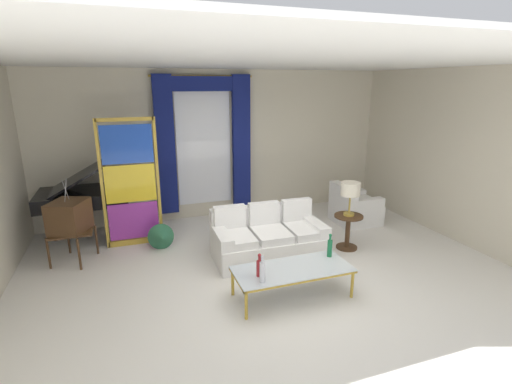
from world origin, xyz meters
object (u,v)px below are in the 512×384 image
(bottle_crystal_tall, at_px, (262,271))
(stained_glass_divider, at_px, (131,186))
(peacock_figurine, at_px, (162,238))
(table_lamp_brass, at_px, (351,190))
(bottle_amber_squat, at_px, (259,267))
(coffee_table, at_px, (292,270))
(bottle_blue_decanter, at_px, (330,247))
(vintage_tv, at_px, (69,218))
(round_side_table, at_px, (348,229))
(grand_piano, at_px, (83,195))
(armchair_white, at_px, (353,209))
(couch_white_long, at_px, (267,238))

(bottle_crystal_tall, distance_m, stained_glass_divider, 3.05)
(peacock_figurine, relative_size, table_lamp_brass, 1.05)
(bottle_amber_squat, distance_m, peacock_figurine, 2.35)
(coffee_table, xyz_separation_m, stained_glass_divider, (-1.88, 2.47, 0.68))
(bottle_blue_decanter, height_order, peacock_figurine, bottle_blue_decanter)
(vintage_tv, height_order, round_side_table, vintage_tv)
(vintage_tv, distance_m, peacock_figurine, 1.45)
(bottle_amber_squat, distance_m, table_lamp_brass, 2.37)
(grand_piano, bearing_deg, armchair_white, -10.87)
(bottle_amber_squat, xyz_separation_m, grand_piano, (-2.22, 3.17, 0.27))
(bottle_blue_decanter, xyz_separation_m, bottle_crystal_tall, (-1.12, -0.35, 0.01))
(armchair_white, bearing_deg, bottle_crystal_tall, -140.28)
(table_lamp_brass, xyz_separation_m, grand_piano, (-4.23, 2.02, -0.23))
(bottle_amber_squat, xyz_separation_m, armchair_white, (2.82, 2.20, -0.24))
(bottle_crystal_tall, distance_m, table_lamp_brass, 2.45)
(bottle_crystal_tall, height_order, vintage_tv, vintage_tv)
(coffee_table, height_order, bottle_blue_decanter, bottle_blue_decanter)
(vintage_tv, relative_size, round_side_table, 2.26)
(bottle_crystal_tall, xyz_separation_m, peacock_figurine, (-0.97, 2.26, -0.34))
(bottle_blue_decanter, distance_m, bottle_amber_squat, 1.12)
(round_side_table, bearing_deg, stained_glass_divider, 157.90)
(round_side_table, distance_m, grand_piano, 4.71)
(bottle_blue_decanter, bearing_deg, stained_glass_divider, 137.10)
(armchair_white, xyz_separation_m, grand_piano, (-5.03, 0.97, 0.51))
(bottle_crystal_tall, distance_m, bottle_amber_squat, 0.15)
(peacock_figurine, relative_size, round_side_table, 1.01)
(bottle_blue_decanter, relative_size, table_lamp_brass, 0.59)
(bottle_blue_decanter, xyz_separation_m, bottle_amber_squat, (-1.11, -0.20, -0.02))
(stained_glass_divider, height_order, grand_piano, stained_glass_divider)
(table_lamp_brass, bearing_deg, couch_white_long, 172.67)
(bottle_crystal_tall, bearing_deg, peacock_figurine, 113.20)
(couch_white_long, xyz_separation_m, stained_glass_divider, (-2.01, 1.20, 0.75))
(bottle_blue_decanter, relative_size, vintage_tv, 0.25)
(bottle_blue_decanter, distance_m, peacock_figurine, 2.85)
(armchair_white, height_order, peacock_figurine, armchair_white)
(bottle_crystal_tall, distance_m, grand_piano, 3.99)
(vintage_tv, height_order, grand_piano, grand_piano)
(vintage_tv, xyz_separation_m, peacock_figurine, (1.35, -0.04, -0.51))
(vintage_tv, bearing_deg, armchair_white, 0.55)
(couch_white_long, bearing_deg, bottle_amber_squat, -114.93)
(stained_glass_divider, xyz_separation_m, peacock_figurine, (0.41, -0.42, -0.84))
(coffee_table, distance_m, bottle_blue_decanter, 0.67)
(peacock_figurine, distance_m, grand_piano, 1.72)
(bottle_crystal_tall, bearing_deg, grand_piano, 123.49)
(stained_glass_divider, bearing_deg, peacock_figurine, -45.49)
(bottle_crystal_tall, bearing_deg, coffee_table, 22.52)
(grand_piano, bearing_deg, bottle_amber_squat, -55.03)
(coffee_table, xyz_separation_m, table_lamp_brass, (1.53, 1.09, 0.65))
(couch_white_long, height_order, bottle_amber_squat, couch_white_long)
(bottle_crystal_tall, bearing_deg, round_side_table, 32.58)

